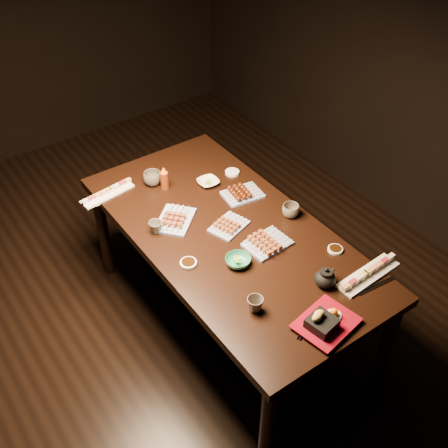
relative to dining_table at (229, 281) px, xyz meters
The scene contains 23 objects.
ground 0.53m from the dining_table, 165.47° to the left, with size 5.00×5.00×0.00m, color black.
dining_table is the anchor object (origin of this frame).
sushi_platter_near 0.85m from the dining_table, 61.21° to the right, with size 0.36×0.10×0.04m, color white, non-canonical shape.
sushi_platter_far 0.87m from the dining_table, 119.75° to the left, with size 0.32×0.09×0.04m, color white, non-canonical shape.
yakitori_plate_center 0.40m from the dining_table, 58.75° to the left, with size 0.20×0.15×0.05m, color #828EB6, non-canonical shape.
yakitori_plate_right 0.46m from the dining_table, 63.28° to the right, with size 0.23×0.17×0.06m, color #828EB6, non-canonical shape.
yakitori_plate_left 0.51m from the dining_table, 128.29° to the left, with size 0.24×0.17×0.06m, color #828EB6, non-canonical shape.
tsukune_plate 0.52m from the dining_table, 41.04° to the left, with size 0.22×0.16×0.06m, color #828EB6, non-canonical shape.
edamame_bowl_green 0.47m from the dining_table, 115.88° to the right, with size 0.13×0.13×0.04m, color #277854.
edamame_bowl_cream 0.59m from the dining_table, 70.74° to the left, with size 0.12×0.12×0.03m, color beige.
tempura_tray 0.87m from the dining_table, 91.55° to the right, with size 0.27×0.21×0.10m, color black, non-canonical shape.
teacup_near_left 0.69m from the dining_table, 113.58° to the right, with size 0.08×0.08×0.07m, color #50483D.
teacup_mid_right 0.55m from the dining_table, 13.79° to the right, with size 0.09×0.09×0.07m, color #50483D.
teacup_far_left 0.57m from the dining_table, 144.74° to the left, with size 0.07×0.07×0.07m, color #50483D.
teacup_far_right 0.75m from the dining_table, 101.01° to the left, with size 0.10×0.10×0.08m, color #50483D.
teapot 0.73m from the dining_table, 75.76° to the right, with size 0.12×0.12×0.10m, color black, non-canonical shape.
condiment_bottle 0.70m from the dining_table, 98.44° to the left, with size 0.05×0.05×0.15m, color maroon.
sauce_dish_west 0.50m from the dining_table, 165.34° to the right, with size 0.09×0.09×0.02m, color white.
sauce_dish_east 0.66m from the dining_table, 52.45° to the left, with size 0.09×0.09×0.02m, color white.
sauce_dish_se 0.68m from the dining_table, 50.28° to the right, with size 0.08×0.08×0.01m, color white.
sauce_dish_nw 0.89m from the dining_table, 126.15° to the left, with size 0.09×0.09×0.01m, color white.
chopsticks_near 0.80m from the dining_table, 95.41° to the right, with size 0.24×0.02×0.01m, color black, non-canonical shape.
chopsticks_se 0.89m from the dining_table, 64.78° to the right, with size 0.23×0.02×0.01m, color black, non-canonical shape.
Camera 1 is at (-0.97, -1.91, 2.71)m, focal length 45.00 mm.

